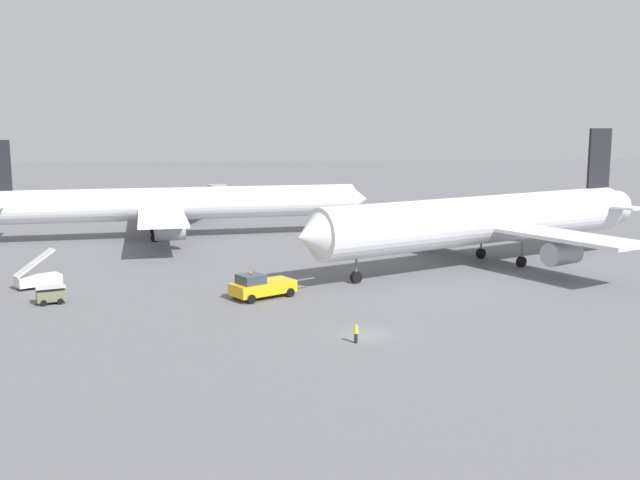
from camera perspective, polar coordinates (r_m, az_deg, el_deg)
The scene contains 8 objects.
ground_plane at distance 59.37m, azimuth 3.75°, elevation -7.52°, with size 600.00×600.00×0.00m, color slate.
airliner_at_gate_left at distance 111.55m, azimuth -11.51°, elevation 2.81°, with size 60.65×42.41×15.04m.
airliner_being_pushed at distance 89.71m, azimuth 13.02°, elevation 1.55°, with size 49.71×37.83×16.70m.
pushback_tug at distance 71.53m, azimuth -4.73°, elevation -3.68°, with size 9.05×6.20×2.82m.
gse_baggage_cart_trailing at distance 73.74m, azimuth -20.68°, elevation -4.12°, with size 3.09×2.38×1.71m.
gse_stair_truck_yellow at distance 81.51m, azimuth -21.59°, elevation -2.84°, with size 4.86×4.14×4.06m.
ground_crew_ramp_agent_by_cones at distance 56.82m, azimuth 2.89°, elevation -7.43°, with size 0.36×0.50×1.56m.
jet_bridge at distance 134.78m, azimuth -8.87°, elevation 3.41°, with size 7.37×19.50×5.73m.
Camera 1 is at (-10.95, -55.86, 16.89)m, focal length 40.11 mm.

